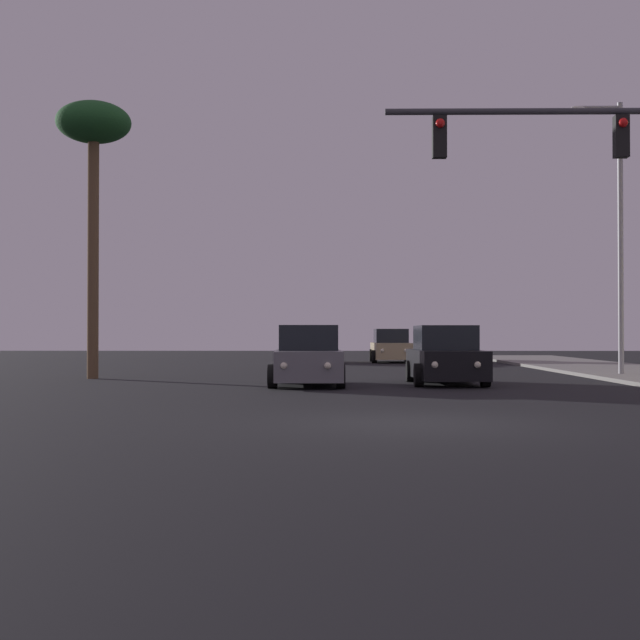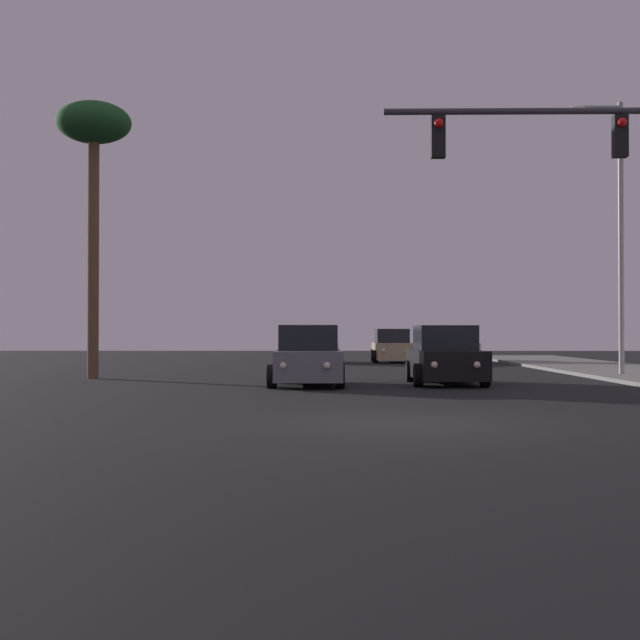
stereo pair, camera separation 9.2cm
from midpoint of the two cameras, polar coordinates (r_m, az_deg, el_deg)
ground_plane at (r=14.60m, az=6.04°, el=-6.56°), size 120.00×120.00×0.00m
car_black at (r=25.70m, az=8.13°, el=-2.39°), size 2.04×4.34×1.68m
car_silver at (r=44.48m, az=8.81°, el=-1.74°), size 2.04×4.34×1.68m
car_white at (r=44.27m, az=0.02°, el=-1.76°), size 2.04×4.33×1.68m
car_tan at (r=44.91m, az=4.69°, el=-1.74°), size 2.04×4.33×1.68m
car_grey at (r=24.82m, az=-0.69°, el=-2.46°), size 2.04×4.34×1.68m
street_lamp at (r=31.23m, az=18.55°, el=5.92°), size 1.74×0.24×9.00m
palm_tree_near at (r=30.17m, az=-14.19°, el=11.21°), size 2.40×2.40×8.92m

